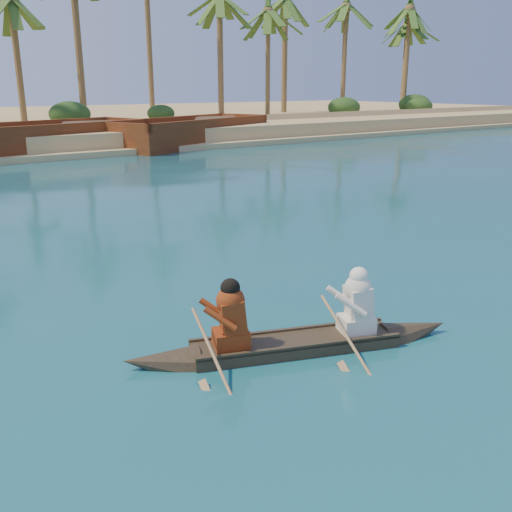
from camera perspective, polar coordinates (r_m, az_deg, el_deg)
ground at (r=11.64m, az=-16.31°, el=-4.40°), size 160.00×160.00×0.00m
canoe at (r=9.13m, az=3.96°, el=-7.72°), size 5.30×2.58×1.49m
barge_mid at (r=37.53m, az=-20.93°, el=10.63°), size 14.21×7.83×2.25m
barge_right at (r=41.35m, az=-6.54°, el=12.04°), size 13.98×8.95×2.21m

